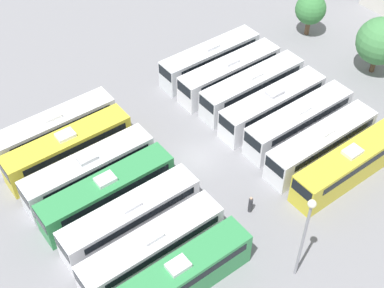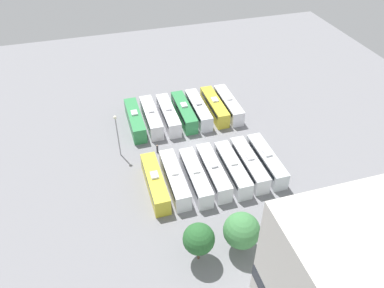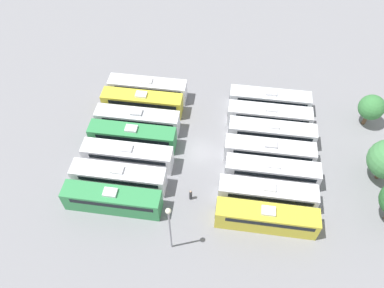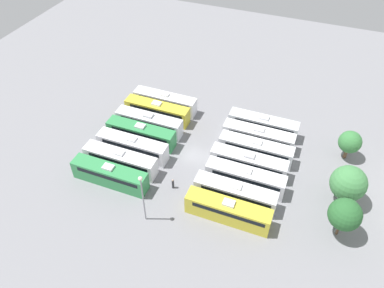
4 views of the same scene
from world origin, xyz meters
name	(u,v)px [view 2 (image 2 of 4)]	position (x,y,z in m)	size (l,w,h in m)	color
ground_plane	(197,146)	(0.00, 0.00, 0.00)	(116.38, 116.38, 0.00)	gray
bus_0	(228,104)	(-9.76, -9.33, 1.73)	(2.53, 11.88, 3.51)	white
bus_1	(214,106)	(-6.72, -9.49, 1.73)	(2.53, 11.88, 3.51)	gold
bus_2	(198,109)	(-3.16, -9.37, 1.73)	(2.53, 11.88, 3.51)	silver
bus_3	(184,112)	(-0.09, -9.36, 1.73)	(2.53, 11.88, 3.51)	#338C4C
bus_4	(168,115)	(3.24, -9.20, 1.73)	(2.53, 11.88, 3.51)	white
bus_5	(151,117)	(6.70, -9.48, 1.73)	(2.53, 11.88, 3.51)	white
bus_6	(135,120)	(9.97, -9.42, 1.73)	(2.53, 11.88, 3.51)	#338C4C
bus_7	(266,160)	(-9.74, 9.18, 1.73)	(2.53, 11.88, 3.51)	silver
bus_8	(249,164)	(-6.46, 9.17, 1.73)	(2.53, 11.88, 3.51)	white
bus_9	(233,169)	(-3.32, 9.53, 1.73)	(2.53, 11.88, 3.51)	silver
bus_10	(213,172)	(0.01, 9.24, 1.73)	(2.53, 11.88, 3.51)	white
bus_11	(196,177)	(3.21, 9.59, 1.73)	(2.53, 11.88, 3.51)	silver
bus_12	(175,179)	(6.62, 9.05, 1.73)	(2.53, 11.88, 3.51)	white
bus_13	(155,182)	(9.86, 9.00, 1.73)	(2.53, 11.88, 3.51)	gold
worker_person	(157,149)	(7.52, -0.27, 0.82)	(0.36, 0.36, 1.77)	#333338
light_pole	(117,130)	(14.12, -1.53, 5.78)	(0.60, 0.60, 8.64)	gray
tree_0	(303,216)	(-8.64, 23.13, 3.32)	(3.59, 3.59, 5.15)	brown
tree_1	(242,231)	(0.96, 23.46, 3.89)	(5.05, 5.05, 6.43)	brown
tree_2	(199,239)	(6.98, 23.38, 4.27)	(4.27, 4.27, 6.42)	brown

